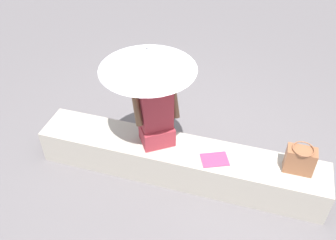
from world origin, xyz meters
TOP-DOWN VIEW (x-y plane):
  - ground_plane at (0.00, 0.00)m, footprint 14.00×14.00m
  - stone_bench at (0.00, 0.00)m, footprint 3.18×0.49m
  - person_seated at (0.26, -0.03)m, footprint 0.50×0.43m
  - parasol at (0.33, -0.02)m, footprint 0.94×0.94m
  - handbag_black at (-1.23, -0.04)m, footprint 0.29×0.21m
  - magazine at (-0.40, 0.07)m, footprint 0.34×0.30m

SIDE VIEW (x-z plane):
  - ground_plane at x=0.00m, z-range 0.00..0.00m
  - stone_bench at x=0.00m, z-range 0.00..0.42m
  - magazine at x=-0.40m, z-range 0.42..0.43m
  - handbag_black at x=-1.23m, z-range 0.41..0.72m
  - person_seated at x=0.26m, z-range 0.35..1.25m
  - parasol at x=0.33m, z-range 0.87..2.04m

